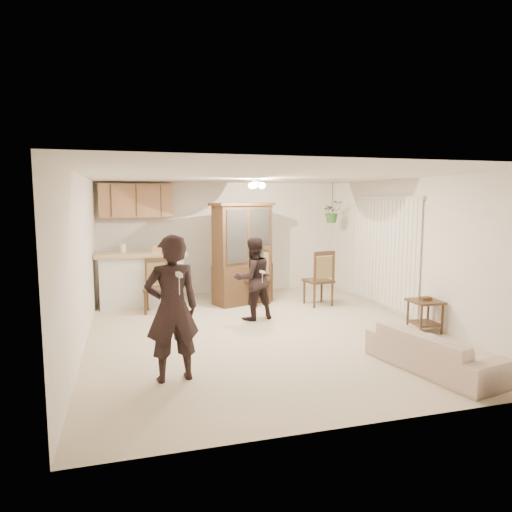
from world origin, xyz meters
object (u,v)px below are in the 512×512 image
object	(u,v)px
chair_hutch_left	(255,288)
chair_hutch_right	(318,290)
adult	(172,306)
china_hutch	(243,254)
child	(253,282)
sofa	(434,342)
side_table	(425,315)
chair_bar	(156,297)

from	to	relation	value
chair_hutch_left	chair_hutch_right	xyz separation A→B (m)	(1.22, -0.42, -0.02)
adult	china_hutch	size ratio (longest dim) A/B	0.87
child	china_hutch	world-z (taller)	china_hutch
chair_hutch_right	sofa	bearing A→B (deg)	82.45
adult	chair_hutch_left	world-z (taller)	adult
sofa	side_table	bearing A→B (deg)	-44.70
china_hutch	chair_bar	xyz separation A→B (m)	(-1.77, -0.31, -0.73)
child	chair_bar	size ratio (longest dim) A/B	1.34
chair_bar	chair_hutch_left	world-z (taller)	chair_hutch_left
china_hutch	chair_bar	bearing A→B (deg)	169.16
adult	side_table	distance (m)	4.25
china_hutch	chair_hutch_left	size ratio (longest dim) A/B	1.74
child	chair_hutch_left	distance (m)	1.23
china_hutch	chair_hutch_left	world-z (taller)	china_hutch
chair_hutch_right	child	bearing A→B (deg)	17.26
adult	side_table	size ratio (longest dim) A/B	3.12
adult	china_hutch	distance (m)	4.09
sofa	chair_bar	size ratio (longest dim) A/B	1.85
china_hutch	chair_hutch_left	xyz separation A→B (m)	(0.21, -0.16, -0.68)
adult	child	world-z (taller)	adult
side_table	chair_hutch_left	xyz separation A→B (m)	(-2.12, 2.63, 0.06)
china_hutch	side_table	xyz separation A→B (m)	(2.33, -2.79, -0.75)
adult	side_table	xyz separation A→B (m)	(4.10, 0.89, -0.63)
sofa	adult	bearing A→B (deg)	67.65
child	chair_hutch_right	distance (m)	1.75
sofa	adult	distance (m)	3.26
adult	chair_hutch_left	xyz separation A→B (m)	(1.99, 3.52, -0.57)
sofa	china_hutch	distance (m)	4.52
chair_bar	chair_hutch_right	xyz separation A→B (m)	(3.19, -0.28, 0.03)
sofa	child	bearing A→B (deg)	15.13
adult	chair_hutch_left	size ratio (longest dim) A/B	1.52
china_hutch	chair_bar	size ratio (longest dim) A/B	2.04
adult	side_table	world-z (taller)	adult
china_hutch	chair_hutch_right	world-z (taller)	china_hutch
adult	chair_hutch_right	world-z (taller)	adult
sofa	chair_hutch_right	size ratio (longest dim) A/B	1.67
side_table	chair_hutch_left	bearing A→B (deg)	128.83
sofa	side_table	world-z (taller)	sofa
sofa	child	size ratio (longest dim) A/B	1.39
sofa	adult	world-z (taller)	adult
side_table	chair_bar	size ratio (longest dim) A/B	0.57
china_hutch	side_table	world-z (taller)	china_hutch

